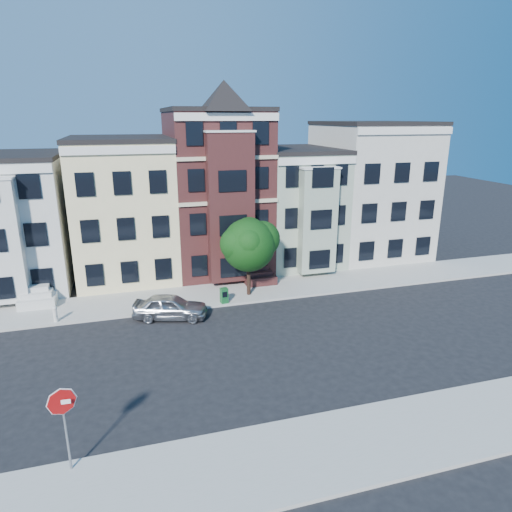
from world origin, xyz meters
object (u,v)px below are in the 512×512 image
object	(u,v)px
street_tree	(249,249)
parked_car	(170,307)
stop_sign	(65,425)
fire_hydrant	(55,316)
newspaper_box	(224,295)

from	to	relation	value
street_tree	parked_car	bearing A→B (deg)	-159.32
street_tree	stop_sign	distance (m)	17.06
fire_hydrant	newspaper_box	bearing A→B (deg)	0.00
street_tree	newspaper_box	size ratio (longest dim) A/B	6.46
parked_car	newspaper_box	size ratio (longest dim) A/B	4.40
street_tree	newspaper_box	bearing A→B (deg)	-153.37
newspaper_box	fire_hydrant	distance (m)	10.08
street_tree	stop_sign	size ratio (longest dim) A/B	1.82
parked_car	newspaper_box	world-z (taller)	parked_car
newspaper_box	stop_sign	bearing A→B (deg)	-132.38
stop_sign	parked_car	bearing A→B (deg)	71.49
parked_car	stop_sign	world-z (taller)	stop_sign
parked_car	fire_hydrant	bearing A→B (deg)	97.10
newspaper_box	stop_sign	size ratio (longest dim) A/B	0.28
street_tree	stop_sign	world-z (taller)	street_tree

